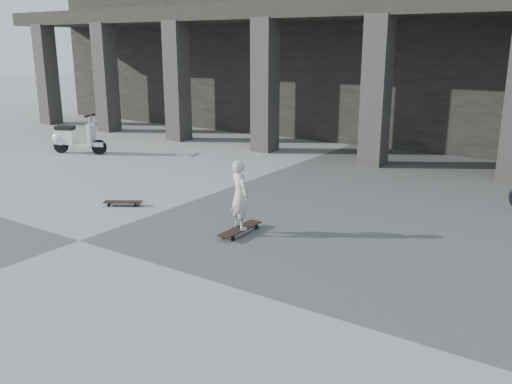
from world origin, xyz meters
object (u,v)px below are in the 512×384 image
Objects in this scene: longboard at (240,229)px; child at (240,195)px; scooter at (70,138)px; skateboard_spare at (123,202)px.

longboard is 0.85× the size of child.
longboard is 9.06m from scooter.
scooter is (-5.54, 2.99, 0.41)m from skateboard_spare.
skateboard_spare is (-3.01, 0.02, -0.01)m from longboard.
longboard is 0.63× the size of scooter.
child reaches higher than scooter.
scooter is at bearing 70.15° from longboard.
child reaches higher than longboard.
child is 0.75× the size of scooter.
longboard reaches higher than skateboard_spare.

